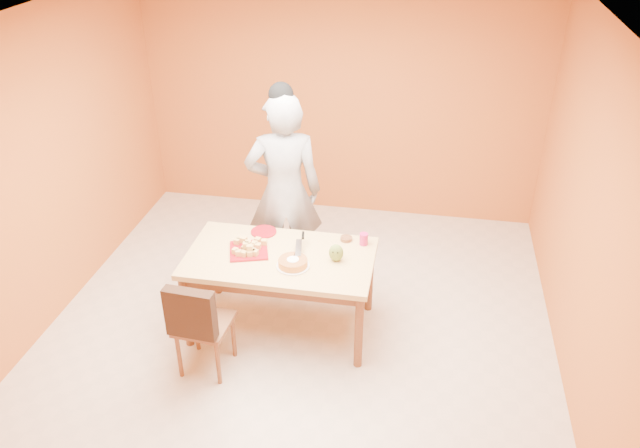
% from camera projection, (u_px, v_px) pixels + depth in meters
% --- Properties ---
extents(floor, '(5.00, 5.00, 0.00)m').
position_uv_depth(floor, '(296.00, 339.00, 5.53)').
color(floor, beige).
rests_on(floor, ground).
extents(ceiling, '(5.00, 5.00, 0.00)m').
position_uv_depth(ceiling, '(288.00, 29.00, 4.17)').
color(ceiling, white).
rests_on(ceiling, wall_back).
extents(wall_back, '(4.50, 0.00, 4.50)m').
position_uv_depth(wall_back, '(341.00, 101.00, 6.98)').
color(wall_back, '#B75D2A').
rests_on(wall_back, floor).
extents(wall_left, '(0.00, 5.00, 5.00)m').
position_uv_depth(wall_left, '(29.00, 183.00, 5.20)').
color(wall_left, '#B75D2A').
rests_on(wall_left, floor).
extents(wall_right, '(0.00, 5.00, 5.00)m').
position_uv_depth(wall_right, '(596.00, 232.00, 4.50)').
color(wall_right, '#B75D2A').
rests_on(wall_right, floor).
extents(dining_table, '(1.60, 0.90, 0.76)m').
position_uv_depth(dining_table, '(280.00, 265.00, 5.36)').
color(dining_table, tan).
rests_on(dining_table, floor).
extents(dining_chair, '(0.45, 0.51, 0.91)m').
position_uv_depth(dining_chair, '(203.00, 323.00, 4.99)').
color(dining_chair, brown).
rests_on(dining_chair, floor).
extents(pastry_pile, '(0.29, 0.29, 0.09)m').
position_uv_depth(pastry_pile, '(248.00, 245.00, 5.34)').
color(pastry_pile, '#E8C363').
rests_on(pastry_pile, pastry_platter).
extents(person, '(0.81, 0.63, 1.96)m').
position_uv_depth(person, '(284.00, 193.00, 5.84)').
color(person, '#98989A').
rests_on(person, floor).
extents(pastry_platter, '(0.40, 0.40, 0.02)m').
position_uv_depth(pastry_platter, '(249.00, 251.00, 5.37)').
color(pastry_platter, maroon).
rests_on(pastry_platter, dining_table).
extents(red_dinner_plate, '(0.25, 0.25, 0.01)m').
position_uv_depth(red_dinner_plate, '(264.00, 232.00, 5.64)').
color(red_dinner_plate, maroon).
rests_on(red_dinner_plate, dining_table).
extents(white_cake_plate, '(0.29, 0.29, 0.01)m').
position_uv_depth(white_cake_plate, '(293.00, 266.00, 5.17)').
color(white_cake_plate, white).
rests_on(white_cake_plate, dining_table).
extents(sponge_cake, '(0.30, 0.30, 0.06)m').
position_uv_depth(sponge_cake, '(293.00, 262.00, 5.15)').
color(sponge_cake, gold).
rests_on(sponge_cake, white_cake_plate).
extents(cake_server, '(0.10, 0.27, 0.01)m').
position_uv_depth(cake_server, '(299.00, 248.00, 5.28)').
color(cake_server, silver).
rests_on(cake_server, sponge_cake).
extents(egg_ornament, '(0.13, 0.11, 0.16)m').
position_uv_depth(egg_ornament, '(336.00, 253.00, 5.21)').
color(egg_ornament, olive).
rests_on(egg_ornament, dining_table).
extents(magenta_glass, '(0.08, 0.08, 0.11)m').
position_uv_depth(magenta_glass, '(364.00, 239.00, 5.44)').
color(magenta_glass, '#BE1C61').
rests_on(magenta_glass, dining_table).
extents(checker_tin, '(0.11, 0.11, 0.03)m').
position_uv_depth(checker_tin, '(346.00, 239.00, 5.52)').
color(checker_tin, '#3C1F10').
rests_on(checker_tin, dining_table).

